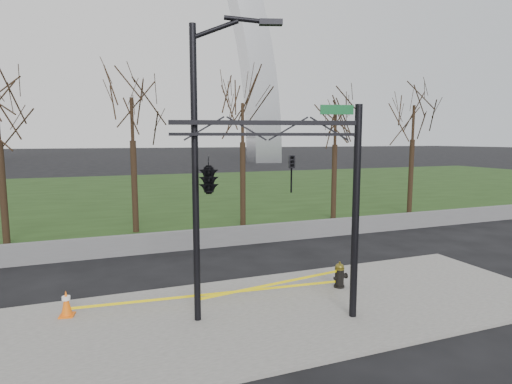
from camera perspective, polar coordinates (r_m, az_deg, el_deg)
name	(u,v)px	position (r m, az deg, el deg)	size (l,w,h in m)	color
ground	(277,313)	(12.77, 2.94, -16.19)	(500.00, 500.00, 0.00)	black
sidewalk	(277,311)	(12.75, 2.94, -15.98)	(18.00, 6.00, 0.10)	slate
grass_strip	(151,192)	(41.29, -14.20, -0.01)	(120.00, 40.00, 0.06)	#1D3413
guardrail	(209,238)	(19.84, -6.52, -6.29)	(60.00, 0.30, 0.90)	#59595B
tree_row	(134,159)	(22.80, -16.34, 4.31)	(40.17, 4.00, 8.05)	black
fire_hydrant	(340,275)	(14.60, 11.39, -11.14)	(0.54, 0.36, 0.88)	black
traffic_cone	(66,303)	(13.29, -24.53, -13.68)	(0.45, 0.45, 0.75)	orange
street_light	(203,154)	(11.13, -7.20, 5.23)	(2.32, 0.89, 8.21)	black
traffic_signal_mast	(238,175)	(10.97, -2.50, 2.39)	(4.95, 2.54, 6.00)	black
caution_tape	(238,290)	(13.22, -2.53, -13.25)	(8.47, 1.56, 0.45)	yellow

